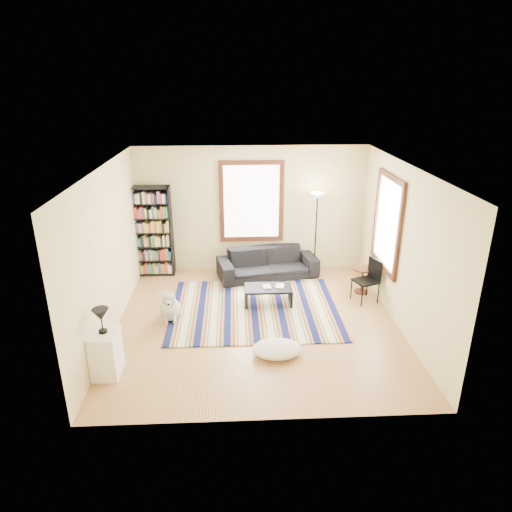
{
  "coord_description": "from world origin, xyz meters",
  "views": [
    {
      "loc": [
        -0.38,
        -7.19,
        4.12
      ],
      "look_at": [
        0.0,
        0.5,
        1.1
      ],
      "focal_mm": 32.0,
      "sensor_mm": 36.0,
      "label": 1
    }
  ],
  "objects_px": {
    "bookshelf": "(152,232)",
    "floor_cushion": "(277,349)",
    "side_table": "(362,280)",
    "dog": "(170,303)",
    "coffee_table": "(268,296)",
    "white_cabinet": "(106,353)",
    "sofa": "(268,263)",
    "folding_chair": "(366,281)",
    "floor_lamp": "(316,235)"
  },
  "relations": [
    {
      "from": "folding_chair",
      "to": "coffee_table",
      "type": "bearing_deg",
      "value": 160.62
    },
    {
      "from": "floor_lamp",
      "to": "white_cabinet",
      "type": "distance_m",
      "value": 5.14
    },
    {
      "from": "side_table",
      "to": "floor_cushion",
      "type": "bearing_deg",
      "value": -131.85
    },
    {
      "from": "dog",
      "to": "sofa",
      "type": "bearing_deg",
      "value": 38.63
    },
    {
      "from": "folding_chair",
      "to": "white_cabinet",
      "type": "bearing_deg",
      "value": -174.57
    },
    {
      "from": "side_table",
      "to": "dog",
      "type": "xyz_separation_m",
      "value": [
        -3.77,
        -0.92,
        0.04
      ]
    },
    {
      "from": "bookshelf",
      "to": "floor_lamp",
      "type": "height_order",
      "value": "bookshelf"
    },
    {
      "from": "coffee_table",
      "to": "side_table",
      "type": "relative_size",
      "value": 1.67
    },
    {
      "from": "floor_lamp",
      "to": "dog",
      "type": "xyz_separation_m",
      "value": [
        -2.96,
        -1.92,
        -0.62
      ]
    },
    {
      "from": "bookshelf",
      "to": "floor_lamp",
      "type": "distance_m",
      "value": 3.57
    },
    {
      "from": "floor_cushion",
      "to": "white_cabinet",
      "type": "distance_m",
      "value": 2.6
    },
    {
      "from": "sofa",
      "to": "white_cabinet",
      "type": "relative_size",
      "value": 3.07
    },
    {
      "from": "dog",
      "to": "side_table",
      "type": "bearing_deg",
      "value": 8.76
    },
    {
      "from": "floor_cushion",
      "to": "folding_chair",
      "type": "xyz_separation_m",
      "value": [
        1.89,
        1.77,
        0.33
      ]
    },
    {
      "from": "sofa",
      "to": "coffee_table",
      "type": "xyz_separation_m",
      "value": [
        -0.08,
        -1.32,
        -0.13
      ]
    },
    {
      "from": "floor_cushion",
      "to": "dog",
      "type": "height_order",
      "value": "dog"
    },
    {
      "from": "folding_chair",
      "to": "bookshelf",
      "type": "bearing_deg",
      "value": 139.89
    },
    {
      "from": "bookshelf",
      "to": "coffee_table",
      "type": "distance_m",
      "value": 3.02
    },
    {
      "from": "coffee_table",
      "to": "folding_chair",
      "type": "xyz_separation_m",
      "value": [
        1.9,
        0.03,
        0.25
      ]
    },
    {
      "from": "folding_chair",
      "to": "dog",
      "type": "height_order",
      "value": "folding_chair"
    },
    {
      "from": "floor_cushion",
      "to": "dog",
      "type": "bearing_deg",
      "value": 145.73
    },
    {
      "from": "coffee_table",
      "to": "floor_lamp",
      "type": "relative_size",
      "value": 0.48
    },
    {
      "from": "floor_cushion",
      "to": "white_cabinet",
      "type": "relative_size",
      "value": 1.13
    },
    {
      "from": "side_table",
      "to": "dog",
      "type": "relative_size",
      "value": 0.87
    },
    {
      "from": "bookshelf",
      "to": "side_table",
      "type": "relative_size",
      "value": 3.7
    },
    {
      "from": "sofa",
      "to": "bookshelf",
      "type": "height_order",
      "value": "bookshelf"
    },
    {
      "from": "white_cabinet",
      "to": "dog",
      "type": "relative_size",
      "value": 1.12
    },
    {
      "from": "sofa",
      "to": "coffee_table",
      "type": "relative_size",
      "value": 2.39
    },
    {
      "from": "side_table",
      "to": "white_cabinet",
      "type": "relative_size",
      "value": 0.77
    },
    {
      "from": "bookshelf",
      "to": "floor_cushion",
      "type": "relative_size",
      "value": 2.52
    },
    {
      "from": "floor_cushion",
      "to": "dog",
      "type": "xyz_separation_m",
      "value": [
        -1.83,
        1.25,
        0.21
      ]
    },
    {
      "from": "coffee_table",
      "to": "white_cabinet",
      "type": "relative_size",
      "value": 1.29
    },
    {
      "from": "coffee_table",
      "to": "side_table",
      "type": "bearing_deg",
      "value": 12.36
    },
    {
      "from": "dog",
      "to": "coffee_table",
      "type": "bearing_deg",
      "value": 10.23
    },
    {
      "from": "floor_lamp",
      "to": "folding_chair",
      "type": "bearing_deg",
      "value": -61.15
    },
    {
      "from": "white_cabinet",
      "to": "bookshelf",
      "type": "bearing_deg",
      "value": 88.86
    },
    {
      "from": "floor_lamp",
      "to": "sofa",
      "type": "bearing_deg",
      "value": -174.58
    },
    {
      "from": "sofa",
      "to": "white_cabinet",
      "type": "distance_m",
      "value": 4.33
    },
    {
      "from": "bookshelf",
      "to": "floor_cushion",
      "type": "distance_m",
      "value": 4.23
    },
    {
      "from": "bookshelf",
      "to": "floor_cushion",
      "type": "xyz_separation_m",
      "value": [
        2.44,
        -3.33,
        -0.9
      ]
    },
    {
      "from": "sofa",
      "to": "floor_cushion",
      "type": "relative_size",
      "value": 2.71
    },
    {
      "from": "floor_lamp",
      "to": "folding_chair",
      "type": "distance_m",
      "value": 1.66
    },
    {
      "from": "floor_lamp",
      "to": "white_cabinet",
      "type": "relative_size",
      "value": 2.66
    },
    {
      "from": "bookshelf",
      "to": "folding_chair",
      "type": "relative_size",
      "value": 2.33
    },
    {
      "from": "bookshelf",
      "to": "folding_chair",
      "type": "height_order",
      "value": "bookshelf"
    },
    {
      "from": "floor_cushion",
      "to": "folding_chair",
      "type": "relative_size",
      "value": 0.92
    },
    {
      "from": "side_table",
      "to": "folding_chair",
      "type": "height_order",
      "value": "folding_chair"
    },
    {
      "from": "coffee_table",
      "to": "folding_chair",
      "type": "height_order",
      "value": "folding_chair"
    },
    {
      "from": "side_table",
      "to": "sofa",
      "type": "bearing_deg",
      "value": 154.46
    },
    {
      "from": "side_table",
      "to": "folding_chair",
      "type": "bearing_deg",
      "value": -97.2
    }
  ]
}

